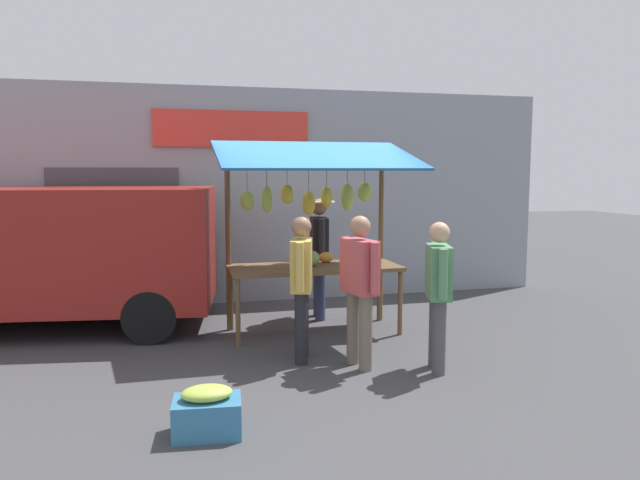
{
  "coord_description": "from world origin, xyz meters",
  "views": [
    {
      "loc": [
        1.87,
        7.5,
        2.1
      ],
      "look_at": [
        0.0,
        0.3,
        1.25
      ],
      "focal_mm": 33.97,
      "sensor_mm": 36.0,
      "label": 1
    }
  ],
  "objects_px": {
    "market_stall": "(314,214)",
    "vendor_with_sunhat": "(319,247)",
    "produce_crate_near": "(207,412)",
    "shopper_with_shopping_bag": "(302,278)",
    "parked_van": "(30,246)",
    "shopper_in_striped_shirt": "(360,280)",
    "shopper_in_grey_tee": "(438,286)"
  },
  "relations": [
    {
      "from": "market_stall",
      "to": "vendor_with_sunhat",
      "type": "xyz_separation_m",
      "value": [
        -0.24,
        -0.69,
        -0.53
      ]
    },
    {
      "from": "market_stall",
      "to": "vendor_with_sunhat",
      "type": "distance_m",
      "value": 0.9
    },
    {
      "from": "produce_crate_near",
      "to": "shopper_with_shopping_bag",
      "type": "bearing_deg",
      "value": -124.65
    },
    {
      "from": "vendor_with_sunhat",
      "to": "shopper_with_shopping_bag",
      "type": "distance_m",
      "value": 1.98
    },
    {
      "from": "vendor_with_sunhat",
      "to": "parked_van",
      "type": "distance_m",
      "value": 3.86
    },
    {
      "from": "shopper_in_striped_shirt",
      "to": "produce_crate_near",
      "type": "height_order",
      "value": "shopper_in_striped_shirt"
    },
    {
      "from": "shopper_in_striped_shirt",
      "to": "parked_van",
      "type": "height_order",
      "value": "parked_van"
    },
    {
      "from": "market_stall",
      "to": "shopper_in_grey_tee",
      "type": "bearing_deg",
      "value": 115.17
    },
    {
      "from": "shopper_in_striped_shirt",
      "to": "produce_crate_near",
      "type": "xyz_separation_m",
      "value": [
        1.71,
        1.31,
        -0.76
      ]
    },
    {
      "from": "vendor_with_sunhat",
      "to": "produce_crate_near",
      "type": "bearing_deg",
      "value": -19.0
    },
    {
      "from": "shopper_with_shopping_bag",
      "to": "parked_van",
      "type": "bearing_deg",
      "value": 71.76
    },
    {
      "from": "market_stall",
      "to": "shopper_in_grey_tee",
      "type": "height_order",
      "value": "market_stall"
    },
    {
      "from": "shopper_in_grey_tee",
      "to": "shopper_with_shopping_bag",
      "type": "bearing_deg",
      "value": 79.16
    },
    {
      "from": "market_stall",
      "to": "vendor_with_sunhat",
      "type": "bearing_deg",
      "value": -109.5
    },
    {
      "from": "shopper_in_striped_shirt",
      "to": "shopper_with_shopping_bag",
      "type": "relative_size",
      "value": 1.02
    },
    {
      "from": "shopper_in_striped_shirt",
      "to": "parked_van",
      "type": "xyz_separation_m",
      "value": [
        3.71,
        -2.54,
        0.18
      ]
    },
    {
      "from": "shopper_in_grey_tee",
      "to": "produce_crate_near",
      "type": "bearing_deg",
      "value": 128.82
    },
    {
      "from": "shopper_in_grey_tee",
      "to": "shopper_in_striped_shirt",
      "type": "distance_m",
      "value": 0.82
    },
    {
      "from": "shopper_in_grey_tee",
      "to": "parked_van",
      "type": "height_order",
      "value": "parked_van"
    },
    {
      "from": "shopper_in_grey_tee",
      "to": "parked_van",
      "type": "xyz_separation_m",
      "value": [
        4.47,
        -2.87,
        0.22
      ]
    },
    {
      "from": "vendor_with_sunhat",
      "to": "parked_van",
      "type": "relative_size",
      "value": 0.37
    },
    {
      "from": "market_stall",
      "to": "vendor_with_sunhat",
      "type": "relative_size",
      "value": 1.46
    },
    {
      "from": "market_stall",
      "to": "shopper_in_striped_shirt",
      "type": "relative_size",
      "value": 1.53
    },
    {
      "from": "shopper_in_grey_tee",
      "to": "produce_crate_near",
      "type": "relative_size",
      "value": 2.75
    },
    {
      "from": "vendor_with_sunhat",
      "to": "shopper_in_grey_tee",
      "type": "relative_size",
      "value": 1.09
    },
    {
      "from": "market_stall",
      "to": "shopper_with_shopping_bag",
      "type": "xyz_separation_m",
      "value": [
        0.43,
        1.17,
        -0.63
      ]
    },
    {
      "from": "shopper_with_shopping_bag",
      "to": "produce_crate_near",
      "type": "bearing_deg",
      "value": 161.63
    },
    {
      "from": "vendor_with_sunhat",
      "to": "parked_van",
      "type": "bearing_deg",
      "value": -86.26
    },
    {
      "from": "shopper_in_striped_shirt",
      "to": "parked_van",
      "type": "distance_m",
      "value": 4.5
    },
    {
      "from": "parked_van",
      "to": "produce_crate_near",
      "type": "height_order",
      "value": "parked_van"
    },
    {
      "from": "produce_crate_near",
      "to": "parked_van",
      "type": "bearing_deg",
      "value": -62.51
    },
    {
      "from": "shopper_in_grey_tee",
      "to": "shopper_in_striped_shirt",
      "type": "height_order",
      "value": "shopper_in_striped_shirt"
    }
  ]
}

